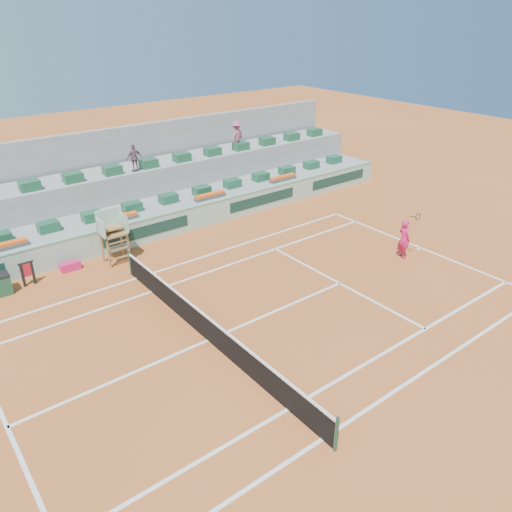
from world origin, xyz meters
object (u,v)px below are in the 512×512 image
at_px(player_bag, 70,266).
at_px(umpire_chair, 112,229).
at_px(drink_cooler_a, 0,284).
at_px(tennis_player, 404,239).

bearing_deg(player_bag, umpire_chair, -12.00).
height_order(umpire_chair, drink_cooler_a, umpire_chair).
distance_m(umpire_chair, tennis_player, 12.84).
relative_size(umpire_chair, tennis_player, 1.05).
bearing_deg(drink_cooler_a, umpire_chair, -0.94).
relative_size(drink_cooler_a, tennis_player, 0.37).
xyz_separation_m(umpire_chair, tennis_player, (10.39, -7.52, -0.64)).
height_order(player_bag, tennis_player, tennis_player).
bearing_deg(tennis_player, player_bag, 147.19).
relative_size(player_bag, umpire_chair, 0.35).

